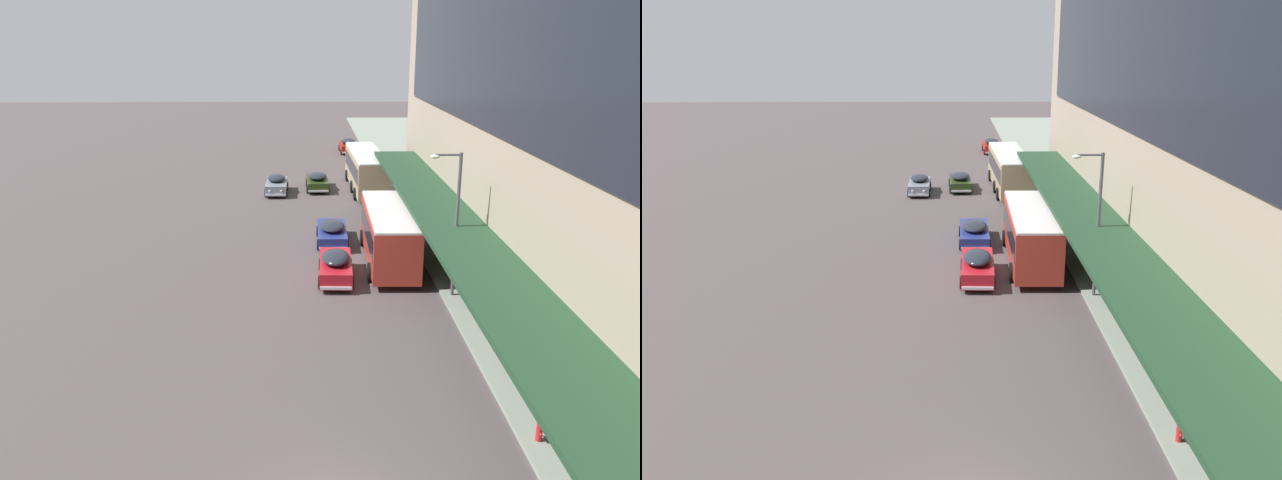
# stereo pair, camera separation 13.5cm
# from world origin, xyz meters

# --- Properties ---
(transit_bus_kerbside_front) EXTENTS (2.82, 9.22, 3.14)m
(transit_bus_kerbside_front) POSITION_xyz_m (3.97, 19.94, 1.81)
(transit_bus_kerbside_front) COLOR #B43326
(transit_bus_kerbside_front) RESTS_ON ground
(transit_bus_kerbside_rear) EXTENTS (2.99, 11.24, 3.25)m
(transit_bus_kerbside_rear) POSITION_xyz_m (4.40, 38.19, 1.86)
(transit_bus_kerbside_rear) COLOR tan
(transit_bus_kerbside_rear) RESTS_ON ground
(sedan_lead_mid) EXTENTS (1.92, 4.68, 1.55)m
(sedan_lead_mid) POSITION_xyz_m (0.89, 17.42, 0.77)
(sedan_lead_mid) COLOR #B41823
(sedan_lead_mid) RESTS_ON ground
(sedan_second_near) EXTENTS (2.01, 4.70, 1.64)m
(sedan_second_near) POSITION_xyz_m (4.10, 57.03, 0.80)
(sedan_second_near) COLOR #A41B10
(sedan_second_near) RESTS_ON ground
(sedan_trailing_near) EXTENTS (1.84, 4.37, 1.52)m
(sedan_trailing_near) POSITION_xyz_m (-3.09, 37.21, 0.76)
(sedan_trailing_near) COLOR gray
(sedan_trailing_near) RESTS_ON ground
(sedan_oncoming_rear) EXTENTS (1.97, 4.70, 1.49)m
(sedan_oncoming_rear) POSITION_xyz_m (0.29, 38.50, 0.74)
(sedan_oncoming_rear) COLOR #253814
(sedan_oncoming_rear) RESTS_ON ground
(sedan_second_mid) EXTENTS (1.92, 4.75, 1.41)m
(sedan_second_mid) POSITION_xyz_m (0.94, 23.69, 0.71)
(sedan_second_mid) COLOR navy
(sedan_second_mid) RESTS_ON ground
(pedestrian_at_kerb) EXTENTS (0.56, 0.40, 1.86)m
(pedestrian_at_kerb) POSITION_xyz_m (7.46, 5.27, 1.18)
(pedestrian_at_kerb) COLOR black
(pedestrian_at_kerb) RESTS_ON sidewalk_kerb
(street_lamp) EXTENTS (1.50, 0.28, 7.01)m
(street_lamp) POSITION_xyz_m (6.31, 14.81, 4.22)
(street_lamp) COLOR #4C4C51
(street_lamp) RESTS_ON sidewalk_kerb
(fire_hydrant) EXTENTS (0.20, 0.40, 0.70)m
(fire_hydrant) POSITION_xyz_m (6.56, 3.06, 0.49)
(fire_hydrant) COLOR red
(fire_hydrant) RESTS_ON sidewalk_kerb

